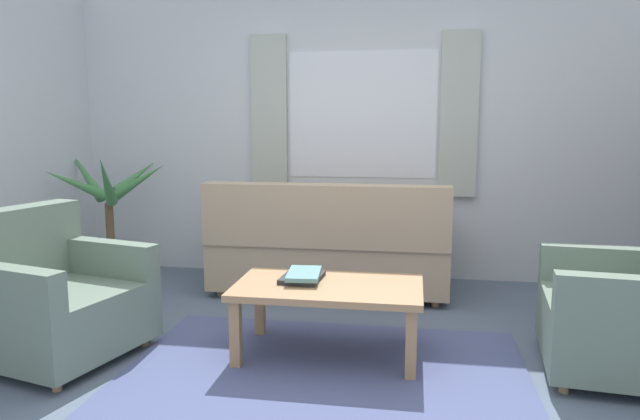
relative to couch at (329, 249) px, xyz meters
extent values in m
plane|color=slate|center=(0.20, -1.60, -0.37)|extent=(6.24, 6.24, 0.00)
cube|color=silver|center=(0.20, 0.66, 0.93)|extent=(5.32, 0.12, 2.60)
cube|color=white|center=(0.20, 0.59, 1.08)|extent=(1.30, 0.01, 1.10)
cube|color=#B2BCB2|center=(-0.63, 0.56, 1.08)|extent=(0.32, 0.06, 1.40)
cube|color=#B2BCB2|center=(1.03, 0.56, 1.08)|extent=(0.32, 0.06, 1.40)
cube|color=#4C5684|center=(0.20, -1.60, -0.36)|extent=(2.24, 1.69, 0.01)
cube|color=tan|center=(0.00, 0.07, -0.12)|extent=(1.90, 0.80, 0.38)
cube|color=tan|center=(0.00, -0.25, 0.31)|extent=(1.90, 0.20, 0.48)
cube|color=tan|center=(0.87, 0.07, 0.19)|extent=(0.16, 0.80, 0.24)
cube|color=tan|center=(-0.87, 0.07, 0.19)|extent=(0.16, 0.80, 0.24)
cylinder|color=#A87F56|center=(0.85, 0.37, -0.34)|extent=(0.06, 0.06, 0.06)
cylinder|color=#A87F56|center=(-0.85, 0.37, -0.34)|extent=(0.06, 0.06, 0.06)
cylinder|color=#A87F56|center=(0.85, -0.23, -0.34)|extent=(0.06, 0.06, 0.06)
cylinder|color=#A87F56|center=(-0.85, -0.23, -0.34)|extent=(0.06, 0.06, 0.06)
cube|color=slate|center=(-1.37, -1.56, -0.13)|extent=(0.98, 1.01, 0.36)
cube|color=slate|center=(-1.69, -1.48, 0.28)|extent=(0.38, 0.86, 0.46)
cube|color=slate|center=(-1.46, -1.91, 0.16)|extent=(0.80, 0.31, 0.22)
cube|color=slate|center=(-1.28, -1.21, 0.16)|extent=(0.80, 0.31, 0.22)
cylinder|color=#A87F56|center=(-1.14, -1.97, -0.34)|extent=(0.05, 0.05, 0.06)
cylinder|color=#A87F56|center=(-0.97, -1.31, -0.34)|extent=(0.05, 0.05, 0.06)
cylinder|color=#A87F56|center=(-1.60, -1.15, -0.34)|extent=(0.05, 0.05, 0.06)
cube|color=slate|center=(1.82, -1.26, -0.13)|extent=(0.89, 0.92, 0.36)
cube|color=slate|center=(1.86, -0.90, 0.16)|extent=(0.81, 0.21, 0.22)
cylinder|color=#A87F56|center=(1.53, -0.89, -0.34)|extent=(0.05, 0.05, 0.06)
cylinder|color=#A87F56|center=(1.46, -1.56, -0.34)|extent=(0.05, 0.05, 0.06)
cube|color=#A87F56|center=(0.18, -1.29, 0.05)|extent=(1.10, 0.64, 0.04)
cube|color=#A87F56|center=(-0.31, -1.55, -0.17)|extent=(0.06, 0.06, 0.40)
cube|color=#A87F56|center=(0.67, -1.55, -0.17)|extent=(0.06, 0.06, 0.40)
cube|color=#A87F56|center=(-0.31, -1.03, -0.17)|extent=(0.06, 0.06, 0.40)
cube|color=#A87F56|center=(0.67, -1.03, -0.17)|extent=(0.06, 0.06, 0.40)
cube|color=#2D2D33|center=(0.01, -1.21, 0.09)|extent=(0.25, 0.30, 0.03)
cube|color=#5B8E93|center=(0.03, -1.23, 0.11)|extent=(0.22, 0.33, 0.03)
cylinder|color=#B7B2A8|center=(-1.95, 0.07, -0.22)|extent=(0.38, 0.38, 0.30)
cylinder|color=brown|center=(-1.95, 0.07, 0.12)|extent=(0.07, 0.07, 0.39)
cone|color=#47894C|center=(-1.67, 0.08, 0.52)|extent=(0.54, 0.12, 0.38)
cone|color=#47894C|center=(-1.83, 0.35, 0.53)|extent=(0.26, 0.58, 0.36)
cone|color=#47894C|center=(-2.26, 0.23, 0.56)|extent=(0.58, 0.40, 0.51)
cone|color=#47894C|center=(-2.18, -0.06, 0.50)|extent=(0.47, 0.37, 0.34)
cone|color=#47894C|center=(-1.81, -0.21, 0.54)|extent=(0.30, 0.54, 0.50)
camera|label=1|loc=(0.67, -4.55, 1.01)|focal=32.46mm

